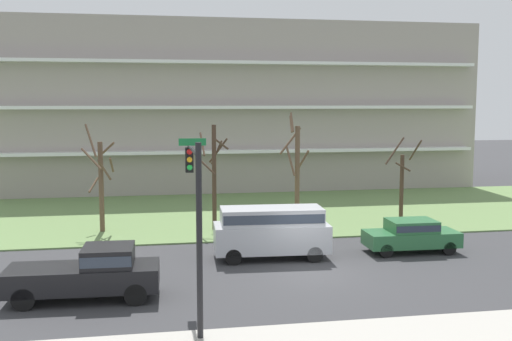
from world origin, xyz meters
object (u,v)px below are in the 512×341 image
(tree_center, at_px, (296,169))
(van_silver_center_right, at_px, (271,229))
(tree_left, at_px, (214,173))
(traffic_signal_mast, at_px, (195,199))
(tree_far_left, at_px, (101,180))
(sedan_green_center_left, at_px, (411,234))
(pickup_black_near_left, at_px, (90,272))
(tree_right, at_px, (402,182))

(tree_center, relative_size, van_silver_center_right, 1.24)
(tree_left, xyz_separation_m, tree_center, (4.96, 1.17, 0.01))
(traffic_signal_mast, bearing_deg, tree_far_left, 105.64)
(tree_center, bearing_deg, sedan_green_center_left, -63.52)
(tree_left, bearing_deg, tree_far_left, 174.95)
(tree_center, xyz_separation_m, van_silver_center_right, (-3.01, -7.59, -1.87))
(sedan_green_center_left, distance_m, traffic_signal_mast, 13.56)
(tree_far_left, distance_m, pickup_black_near_left, 11.63)
(tree_right, distance_m, van_silver_center_right, 11.20)
(pickup_black_near_left, bearing_deg, tree_far_left, 94.34)
(tree_right, height_order, van_silver_center_right, tree_right)
(tree_center, distance_m, pickup_black_near_left, 16.25)
(tree_left, xyz_separation_m, traffic_signal_mast, (-2.06, -13.97, 0.81))
(tree_left, bearing_deg, tree_center, 13.32)
(pickup_black_near_left, relative_size, traffic_signal_mast, 0.91)
(van_silver_center_right, height_order, traffic_signal_mast, traffic_signal_mast)
(van_silver_center_right, bearing_deg, tree_center, -108.72)
(traffic_signal_mast, bearing_deg, sedan_green_center_left, 34.97)
(tree_far_left, distance_m, sedan_green_center_left, 16.53)
(sedan_green_center_left, relative_size, traffic_signal_mast, 0.74)
(tree_right, bearing_deg, tree_left, -179.82)
(tree_far_left, bearing_deg, pickup_black_near_left, -87.67)
(pickup_black_near_left, bearing_deg, tree_center, 50.76)
(tree_center, height_order, sedan_green_center_left, tree_center)
(tree_right, xyz_separation_m, sedan_green_center_left, (-2.30, -6.45, -1.58))
(van_silver_center_right, bearing_deg, traffic_signal_mast, 65.02)
(tree_far_left, height_order, tree_center, tree_center)
(tree_right, relative_size, traffic_signal_mast, 0.85)
(tree_far_left, bearing_deg, traffic_signal_mast, -74.36)
(tree_far_left, xyz_separation_m, van_silver_center_right, (8.06, -6.96, -1.51))
(tree_left, height_order, traffic_signal_mast, traffic_signal_mast)
(tree_center, distance_m, sedan_green_center_left, 8.81)
(tree_left, bearing_deg, van_silver_center_right, -73.15)
(tree_left, relative_size, van_silver_center_right, 1.11)
(sedan_green_center_left, height_order, van_silver_center_right, van_silver_center_right)
(van_silver_center_right, bearing_deg, tree_left, -70.21)
(tree_right, relative_size, pickup_black_near_left, 0.93)
(tree_far_left, height_order, sedan_green_center_left, tree_far_left)
(tree_far_left, distance_m, tree_left, 6.15)
(tree_right, distance_m, pickup_black_near_left, 20.02)
(sedan_green_center_left, bearing_deg, traffic_signal_mast, 36.06)
(tree_right, distance_m, traffic_signal_mast, 19.24)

